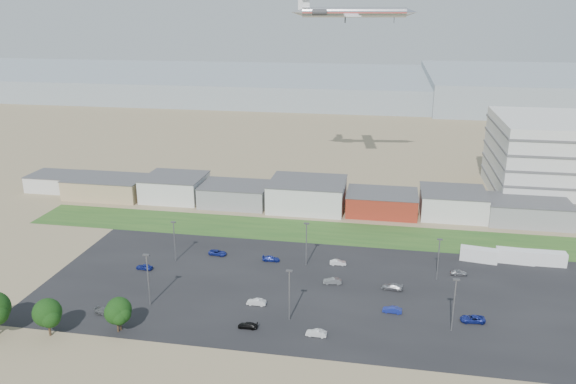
% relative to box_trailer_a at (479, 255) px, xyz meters
% --- Properties ---
extents(ground, '(700.00, 700.00, 0.00)m').
position_rel_box_trailer_a_xyz_m(ground, '(-39.21, -40.69, -1.58)').
color(ground, '#917D5C').
rests_on(ground, ground).
extents(parking_lot, '(120.00, 50.00, 0.01)m').
position_rel_box_trailer_a_xyz_m(parking_lot, '(-34.21, -20.69, -1.57)').
color(parking_lot, black).
rests_on(parking_lot, ground).
extents(grass_strip, '(160.00, 16.00, 0.02)m').
position_rel_box_trailer_a_xyz_m(grass_strip, '(-39.21, 11.31, -1.57)').
color(grass_strip, '#27521E').
rests_on(grass_strip, ground).
extents(hills_backdrop, '(700.00, 200.00, 9.00)m').
position_rel_box_trailer_a_xyz_m(hills_backdrop, '(0.79, 274.31, 2.92)').
color(hills_backdrop, gray).
rests_on(hills_backdrop, ground).
extents(building_row, '(170.00, 20.00, 8.00)m').
position_rel_box_trailer_a_xyz_m(building_row, '(-56.21, 30.31, 2.42)').
color(building_row, silver).
rests_on(building_row, ground).
extents(box_trailer_a, '(8.72, 3.91, 3.16)m').
position_rel_box_trailer_a_xyz_m(box_trailer_a, '(0.00, 0.00, 0.00)').
color(box_trailer_a, silver).
rests_on(box_trailer_a, ground).
extents(box_trailer_b, '(8.78, 3.30, 3.23)m').
position_rel_box_trailer_a_xyz_m(box_trailer_b, '(8.28, 0.66, 0.04)').
color(box_trailer_b, silver).
rests_on(box_trailer_b, ground).
extents(box_trailer_c, '(8.53, 2.67, 3.20)m').
position_rel_box_trailer_a_xyz_m(box_trailer_c, '(15.16, 0.67, 0.02)').
color(box_trailer_c, silver).
rests_on(box_trailer_c, ground).
extents(tree_mid, '(5.47, 5.47, 8.21)m').
position_rel_box_trailer_a_xyz_m(tree_mid, '(-80.99, -47.04, 2.53)').
color(tree_mid, black).
rests_on(tree_mid, ground).
extents(tree_right, '(4.67, 4.67, 7.01)m').
position_rel_box_trailer_a_xyz_m(tree_right, '(-69.42, -43.68, 1.92)').
color(tree_right, black).
rests_on(tree_right, ground).
extents(tree_near, '(4.97, 4.97, 7.46)m').
position_rel_box_trailer_a_xyz_m(tree_near, '(-69.21, -43.09, 2.15)').
color(tree_near, black).
rests_on(tree_near, ground).
extents(lightpole_front_l, '(1.29, 0.54, 11.00)m').
position_rel_box_trailer_a_xyz_m(lightpole_front_l, '(-67.67, -33.28, 3.92)').
color(lightpole_front_l, slate).
rests_on(lightpole_front_l, ground).
extents(lightpole_front_m, '(1.22, 0.51, 10.39)m').
position_rel_box_trailer_a_xyz_m(lightpole_front_m, '(-39.20, -33.95, 3.62)').
color(lightpole_front_m, slate).
rests_on(lightpole_front_m, ground).
extents(lightpole_front_r, '(1.24, 0.52, 10.54)m').
position_rel_box_trailer_a_xyz_m(lightpole_front_r, '(-9.11, -32.43, 3.69)').
color(lightpole_front_r, slate).
rests_on(lightpole_front_r, ground).
extents(lightpole_back_l, '(1.15, 0.48, 9.80)m').
position_rel_box_trailer_a_xyz_m(lightpole_back_l, '(-70.26, -12.55, 3.32)').
color(lightpole_back_l, slate).
rests_on(lightpole_back_l, ground).
extents(lightpole_back_m, '(1.22, 0.51, 10.40)m').
position_rel_box_trailer_a_xyz_m(lightpole_back_m, '(-39.61, -9.47, 3.62)').
color(lightpole_back_m, slate).
rests_on(lightpole_back_m, ground).
extents(lightpole_back_r, '(1.13, 0.47, 9.59)m').
position_rel_box_trailer_a_xyz_m(lightpole_back_r, '(-10.35, -11.63, 3.22)').
color(lightpole_back_r, slate).
rests_on(lightpole_back_r, ground).
extents(airliner, '(42.88, 31.93, 11.75)m').
position_rel_box_trailer_a_xyz_m(airliner, '(-35.17, 59.00, 54.10)').
color(airliner, silver).
extents(parked_car_0, '(4.77, 2.51, 1.28)m').
position_rel_box_trailer_a_xyz_m(parked_car_0, '(-4.89, -28.56, -0.94)').
color(parked_car_0, navy).
rests_on(parked_car_0, ground).
extents(parked_car_1, '(3.88, 1.60, 1.25)m').
position_rel_box_trailer_a_xyz_m(parked_car_1, '(-19.88, -27.79, -0.95)').
color(parked_car_1, navy).
rests_on(parked_car_1, ground).
extents(parked_car_3, '(3.74, 1.53, 1.08)m').
position_rel_box_trailer_a_xyz_m(parked_car_3, '(-46.28, -38.23, -1.04)').
color(parked_car_3, black).
rests_on(parked_car_3, ground).
extents(parked_car_4, '(3.90, 1.40, 1.28)m').
position_rel_box_trailer_a_xyz_m(parked_car_4, '(-46.69, -29.55, -0.94)').
color(parked_car_4, silver).
rests_on(parked_car_4, ground).
extents(parked_car_5, '(3.99, 1.98, 1.31)m').
position_rel_box_trailer_a_xyz_m(parked_car_5, '(-75.54, -18.36, -0.93)').
color(parked_car_5, navy).
rests_on(parked_car_5, ground).
extents(parked_car_6, '(4.17, 1.84, 1.19)m').
position_rel_box_trailer_a_xyz_m(parked_car_6, '(-48.05, -8.77, -0.98)').
color(parked_car_6, navy).
rests_on(parked_car_6, ground).
extents(parked_car_7, '(4.11, 1.83, 1.31)m').
position_rel_box_trailer_a_xyz_m(parked_car_7, '(-32.64, -17.73, -0.92)').
color(parked_car_7, '#595B5E').
rests_on(parked_car_7, ground).
extents(parked_car_8, '(3.79, 1.79, 1.25)m').
position_rel_box_trailer_a_xyz_m(parked_car_8, '(-5.33, -8.57, -0.95)').
color(parked_car_8, '#A5A5AA').
rests_on(parked_car_8, ground).
extents(parked_car_9, '(4.54, 2.48, 1.21)m').
position_rel_box_trailer_a_xyz_m(parked_car_9, '(-61.45, -7.76, -0.98)').
color(parked_car_9, navy).
rests_on(parked_car_9, ground).
extents(parked_car_10, '(4.68, 2.34, 1.30)m').
position_rel_box_trailer_a_xyz_m(parked_car_10, '(-74.63, -38.32, -0.93)').
color(parked_car_10, '#595B5E').
rests_on(parked_car_10, ground).
extents(parked_car_11, '(3.87, 1.75, 1.23)m').
position_rel_box_trailer_a_xyz_m(parked_car_11, '(-32.36, -8.14, -0.96)').
color(parked_car_11, silver).
rests_on(parked_car_11, ground).
extents(parked_car_12, '(4.69, 2.29, 1.31)m').
position_rel_box_trailer_a_xyz_m(parked_car_12, '(-19.96, -18.15, -0.92)').
color(parked_car_12, '#A5A5AA').
rests_on(parked_car_12, ground).
extents(parked_car_13, '(3.83, 1.43, 1.25)m').
position_rel_box_trailer_a_xyz_m(parked_car_13, '(-33.38, -38.66, -0.95)').
color(parked_car_13, silver).
rests_on(parked_car_13, ground).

